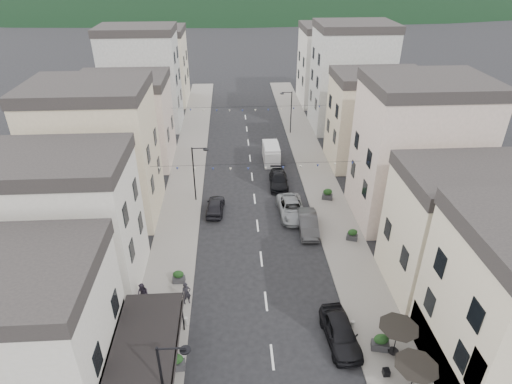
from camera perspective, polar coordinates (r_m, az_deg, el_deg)
The scene contains 25 objects.
sidewalk_left at distance 50.21m, azimuth -9.17°, elevation 2.38°, with size 4.00×76.00×0.12m, color slate.
sidewalk_right at distance 50.84m, azimuth 7.90°, elevation 2.85°, with size 4.00×76.00×0.12m, color slate.
boutique_awning at distance 26.77m, azimuth -14.00°, elevation -18.72°, with size 3.77×7.50×3.28m.
buildings_row_left at distance 54.32m, azimuth -16.68°, elevation 10.59°, with size 10.20×54.16×14.00m.
buildings_row_right at distance 54.35m, azimuth 14.87°, elevation 11.08°, with size 10.20×54.16×14.50m.
cafe_terrace at distance 27.31m, azimuth 20.50°, elevation -21.24°, with size 2.50×8.10×2.53m.
streetlamp_left_near at distance 24.20m, azimuth -11.75°, elevation -23.17°, with size 1.70×0.56×6.00m.
streetlamp_left_far at distance 43.08m, azimuth -7.97°, elevation 3.10°, with size 1.70×0.56×6.00m.
streetlamp_right_far at distance 60.12m, azimuth 4.46°, elevation 11.09°, with size 1.70×0.56×6.00m.
bollards at distance 28.74m, azimuth 2.29°, elevation -21.37°, with size 11.66×10.26×0.60m.
bunting_near at distance 38.53m, azimuth 0.13°, elevation 3.31°, with size 19.00×0.28×0.62m.
bunting_far at distance 53.33m, azimuth -0.95°, elevation 10.95°, with size 19.00×0.28×0.62m.
parked_car_a at distance 30.12m, azimuth 11.20°, elevation -17.85°, with size 1.93×4.81×1.64m, color black.
parked_car_b at distance 39.73m, azimuth 6.96°, elevation -4.18°, with size 1.64×4.72×1.55m, color #303033.
parked_car_c at distance 41.83m, azimuth 4.77°, elevation -2.20°, with size 2.49×5.40×1.50m, color gray.
parked_car_d at distance 46.96m, azimuth 3.03°, elevation 1.60°, with size 1.95×4.80×1.39m, color black.
parked_car_e at distance 42.36m, azimuth -5.47°, elevation -1.86°, with size 1.66×4.13×1.41m, color black.
delivery_van at distance 52.41m, azimuth 2.04°, elevation 5.23°, with size 1.85×4.65×2.23m.
pedestrian_a at distance 32.22m, azimuth -9.27°, elevation -13.19°, with size 0.67×0.44×1.85m, color black.
pedestrian_b at distance 32.76m, azimuth -14.83°, elevation -13.07°, with size 0.91×0.71×1.87m, color #25202A.
planter_la at distance 28.66m, azimuth -10.62°, elevation -21.39°, with size 1.09×0.64×1.19m.
planter_lb at distance 34.31m, azimuth -10.29°, elevation -11.05°, with size 0.97×0.54×1.08m.
planter_ra at distance 30.26m, azimuth 16.30°, elevation -18.67°, with size 1.22×0.84×1.25m.
planter_rb at distance 39.15m, azimuth 12.71°, elevation -5.56°, with size 1.10×0.83×1.09m.
planter_rc at distance 44.81m, azimuth 9.51°, elevation -0.27°, with size 1.18×0.85×1.19m.
Camera 1 is at (-2.14, -12.46, 22.76)m, focal length 30.00 mm.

